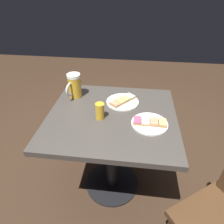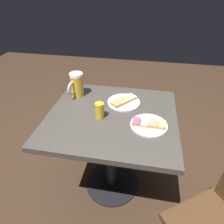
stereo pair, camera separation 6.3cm
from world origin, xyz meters
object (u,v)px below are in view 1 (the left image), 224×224
at_px(plate_near, 123,101).
at_px(beer_mug, 74,86).
at_px(beer_glass_small, 100,111).
at_px(plate_far, 150,123).

bearing_deg(plate_near, beer_mug, 83.12).
bearing_deg(beer_glass_small, beer_mug, 43.16).
xyz_separation_m(plate_far, beer_mug, (0.27, 0.54, 0.08)).
distance_m(plate_near, beer_glass_small, 0.24).
height_order(plate_near, plate_far, same).
bearing_deg(plate_far, beer_glass_small, 84.91).
xyz_separation_m(plate_near, beer_glass_small, (-0.20, 0.13, 0.04)).
xyz_separation_m(plate_near, beer_mug, (0.04, 0.36, 0.08)).
bearing_deg(beer_glass_small, plate_near, -32.21).
relative_size(plate_near, beer_mug, 1.31).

